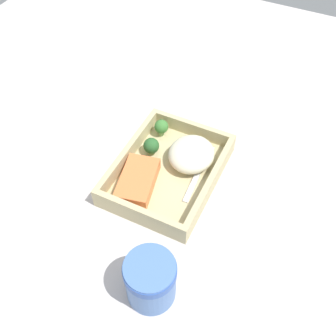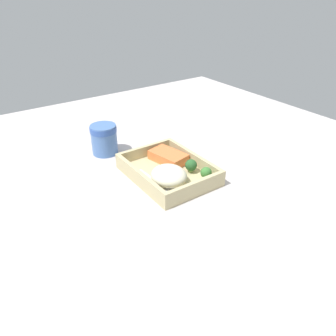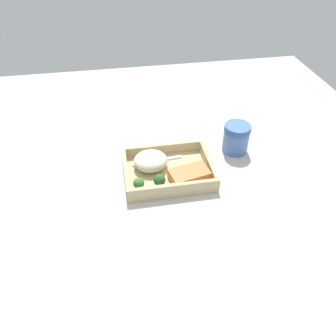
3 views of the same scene
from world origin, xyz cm
name	(u,v)px [view 2 (image 2 of 3)]	position (x,y,z in cm)	size (l,w,h in cm)	color
ground_plane	(168,179)	(0.00, 0.00, -1.00)	(160.00, 160.00, 2.00)	beige
takeout_tray	(168,174)	(0.00, 0.00, 0.60)	(26.10, 19.85, 1.20)	tan
tray_rim	(168,167)	(0.00, 0.00, 2.91)	(26.10, 19.85, 3.42)	tan
salmon_fillet	(168,157)	(-5.60, 4.00, 2.63)	(11.27, 6.58, 2.86)	orange
mashed_potatoes	(169,176)	(4.78, -3.08, 3.64)	(10.29, 9.50, 4.89)	beige
broccoli_floret_1	(191,165)	(3.43, 5.61, 3.35)	(3.42, 3.42, 3.94)	#8AAA5C
broccoli_floret_2	(206,173)	(9.32, 6.14, 3.55)	(3.13, 3.13, 4.02)	#7EA463
fork	(158,184)	(3.61, -5.65, 1.42)	(15.88, 2.76, 0.44)	silver
paper_cup	(104,138)	(-23.71, -8.39, 5.37)	(8.44, 8.44, 9.60)	#496FAE
receipt_slip	(227,229)	(26.77, -2.41, 0.12)	(8.92, 15.81, 0.24)	white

